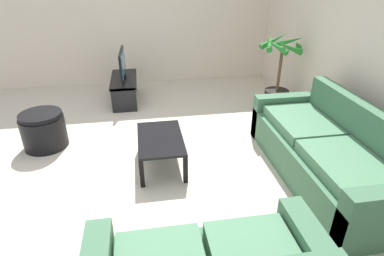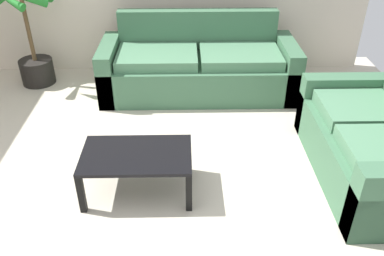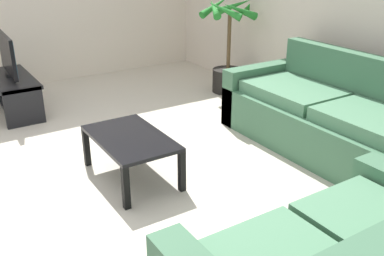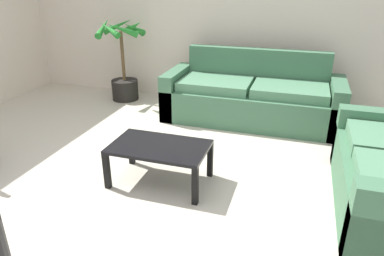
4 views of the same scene
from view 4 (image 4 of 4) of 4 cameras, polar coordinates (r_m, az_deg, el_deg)
ground_plane at (r=3.17m, az=-12.32°, el=-11.71°), size 6.60×6.60×0.00m
wall_back at (r=5.41m, az=2.77°, el=18.60°), size 6.00×0.06×2.70m
couch_main at (r=4.77m, az=9.67°, el=4.79°), size 2.28×0.90×0.90m
coffee_table at (r=3.24m, az=-5.30°, el=-3.65°), size 0.89×0.54×0.38m
potted_palm at (r=5.59m, az=-11.06°, el=9.41°), size 0.70×0.72×1.24m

